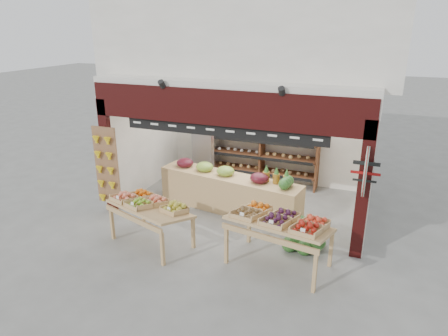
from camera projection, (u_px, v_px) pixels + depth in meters
ground at (237, 210)px, 9.45m from camera, size 60.00×60.00×0.00m
shop_structure at (261, 35)px, 9.54m from camera, size 6.36×5.12×5.40m
banana_board at (106, 168)px, 8.97m from camera, size 0.60×0.15×1.80m
gift_sign at (366, 171)px, 6.92m from camera, size 0.04×0.93×0.92m
back_shelving at (262, 142)px, 10.76m from camera, size 3.06×0.50×1.88m
refrigerator at (206, 151)px, 11.13m from camera, size 0.70×0.70×1.63m
cardboard_stack at (207, 187)px, 10.12m from camera, size 1.05×0.79×0.70m
mid_counter at (229, 191)px, 9.32m from camera, size 3.53×1.25×1.09m
display_table_left at (148, 205)px, 7.85m from camera, size 1.83×1.37×1.04m
display_table_right at (280, 221)px, 7.02m from camera, size 1.92×1.28×1.12m
watermelon_pile at (304, 239)px, 7.79m from camera, size 0.81×0.76×0.57m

